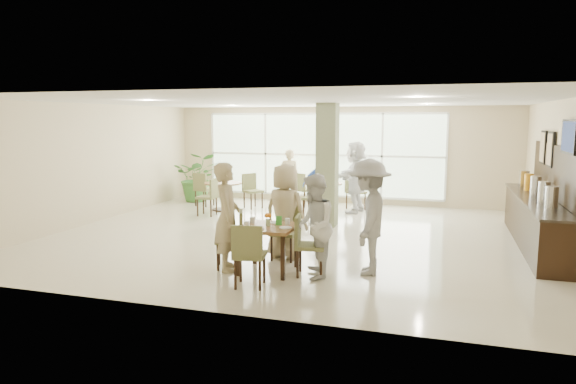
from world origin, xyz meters
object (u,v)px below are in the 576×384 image
(main_table, at_px, (268,232))
(teen_right, at_px, (314,226))
(round_table_right, at_px, (323,190))
(teen_standing, at_px, (368,217))
(buffet_counter, at_px, (536,218))
(teen_left, at_px, (227,217))
(adult_standing, at_px, (289,177))
(round_table_left, at_px, (223,190))
(teen_far, at_px, (285,211))
(adult_a, at_px, (320,186))
(adult_b, at_px, (355,177))
(potted_plant, at_px, (198,177))

(main_table, xyz_separation_m, teen_right, (0.77, -0.09, 0.16))
(round_table_right, relative_size, teen_standing, 0.56)
(teen_standing, bearing_deg, buffet_counter, 130.17)
(teen_right, bearing_deg, teen_left, -104.36)
(teen_right, xyz_separation_m, adult_standing, (-2.38, 6.54, -0.01))
(round_table_left, height_order, teen_far, teen_far)
(teen_left, distance_m, adult_standing, 6.62)
(teen_far, height_order, adult_a, teen_far)
(round_table_left, height_order, adult_b, adult_b)
(teen_far, height_order, teen_standing, teen_standing)
(round_table_right, relative_size, potted_plant, 0.70)
(round_table_left, height_order, teen_standing, teen_standing)
(potted_plant, distance_m, teen_far, 6.88)
(round_table_right, height_order, buffet_counter, buffet_counter)
(potted_plant, xyz_separation_m, teen_right, (5.15, -6.25, 0.08))
(round_table_right, relative_size, teen_left, 0.58)
(round_table_right, distance_m, teen_left, 5.83)
(adult_standing, bearing_deg, potted_plant, -10.23)
(buffet_counter, xyz_separation_m, adult_b, (-3.97, 2.60, 0.39))
(main_table, height_order, round_table_right, same)
(adult_standing, bearing_deg, adult_a, 113.68)
(teen_right, bearing_deg, buffet_counter, 116.71)
(potted_plant, xyz_separation_m, adult_a, (4.05, -1.25, 0.03))
(teen_right, bearing_deg, adult_b, 168.53)
(round_table_left, xyz_separation_m, potted_plant, (-1.35, 1.16, 0.18))
(round_table_right, xyz_separation_m, adult_a, (0.11, -0.80, 0.20))
(round_table_left, height_order, adult_a, adult_a)
(main_table, distance_m, adult_standing, 6.65)
(adult_standing, bearing_deg, teen_right, 93.86)
(teen_far, distance_m, teen_right, 1.22)
(teen_right, height_order, adult_standing, teen_right)
(buffet_counter, relative_size, adult_a, 3.09)
(teen_left, bearing_deg, buffet_counter, -78.32)
(potted_plant, height_order, teen_right, teen_right)
(main_table, bearing_deg, adult_a, 93.84)
(teen_far, height_order, teen_right, teen_far)
(buffet_counter, bearing_deg, teen_far, -152.75)
(buffet_counter, distance_m, teen_far, 4.94)
(teen_right, bearing_deg, main_table, -111.10)
(main_table, xyz_separation_m, teen_far, (0.02, 0.87, 0.19))
(adult_b, bearing_deg, teen_far, 3.75)
(adult_a, height_order, adult_standing, adult_standing)
(teen_left, height_order, adult_b, adult_b)
(buffet_counter, bearing_deg, round_table_left, 165.83)
(main_table, bearing_deg, round_table_right, 94.42)
(round_table_right, bearing_deg, teen_left, -92.16)
(potted_plant, distance_m, adult_b, 4.84)
(potted_plant, bearing_deg, adult_b, -5.19)
(potted_plant, relative_size, adult_b, 0.78)
(main_table, xyz_separation_m, adult_b, (0.43, 5.73, 0.29))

